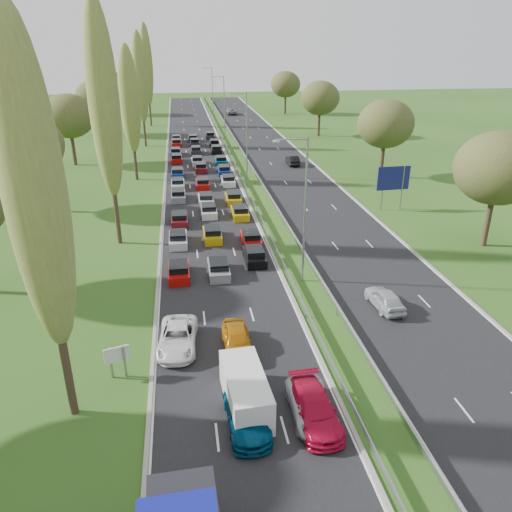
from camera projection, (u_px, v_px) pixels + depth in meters
ground at (245, 174)px, 75.53m from camera, size 260.00×260.00×0.00m
near_carriageway at (200, 171)px, 76.88m from camera, size 10.50×215.00×0.04m
far_carriageway at (286, 168)px, 78.72m from camera, size 10.50×215.00×0.04m
central_reservation at (243, 166)px, 77.58m from camera, size 2.36×215.00×0.32m
lamp_columns at (247, 136)px, 71.33m from camera, size 0.18×140.18×12.00m
poplar_row at (121, 98)px, 57.68m from camera, size 2.80×127.80×22.44m
woodland_left at (19, 152)px, 53.09m from camera, size 8.00×166.00×11.10m
woodland_right at (411, 134)px, 63.05m from camera, size 8.00×153.00×11.10m
traffic_queue_fill at (201, 177)px, 72.04m from camera, size 9.02×69.09×0.80m
near_car_2 at (178, 338)px, 32.52m from camera, size 2.87×5.45×1.46m
near_car_7 at (246, 413)px, 25.94m from camera, size 2.24×5.16×1.48m
near_car_8 at (237, 339)px, 32.27m from camera, size 1.82×4.48×1.52m
near_car_10 at (311, 406)px, 26.56m from camera, size 2.25×4.78×1.32m
near_car_11 at (315, 409)px, 26.21m from camera, size 2.23×5.17×1.48m
far_car_0 at (385, 299)px, 37.41m from camera, size 2.04×4.44×1.47m
far_car_1 at (293, 160)px, 80.55m from camera, size 1.68×4.62×1.51m
far_car_2 at (231, 111)px, 135.63m from camera, size 2.80×5.75×1.58m
white_van_rear at (245, 388)px, 27.26m from camera, size 2.08×5.31×2.13m
info_sign at (117, 358)px, 29.39m from camera, size 1.46×0.53×2.10m
direction_sign at (393, 180)px, 58.20m from camera, size 4.00×0.30×5.20m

